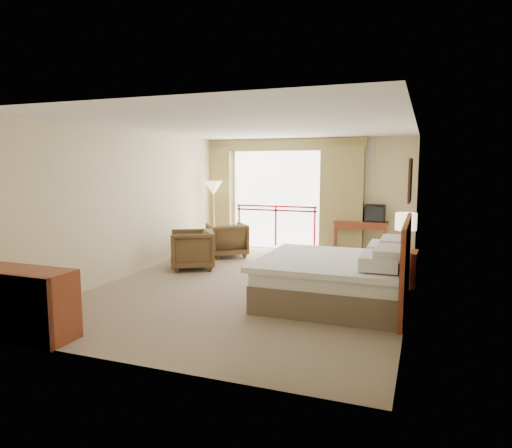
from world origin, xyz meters
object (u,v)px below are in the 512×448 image
at_px(armchair_far, 227,256).
at_px(desk, 362,228).
at_px(tv, 375,213).
at_px(floor_lamp, 213,191).
at_px(bed, 337,278).
at_px(table_lamp, 406,222).
at_px(armchair_near, 192,268).
at_px(nightstand, 404,268).
at_px(side_table, 197,246).
at_px(wastebasket, 334,253).
at_px(dresser, 24,304).

bearing_deg(armchair_far, desk, 166.55).
height_order(tv, armchair_far, tv).
bearing_deg(armchair_far, floor_lamp, -86.39).
height_order(bed, armchair_far, bed).
distance_m(table_lamp, floor_lamp, 5.01).
bearing_deg(armchair_far, tv, 163.47).
xyz_separation_m(bed, armchair_near, (-3.15, 1.27, -0.38)).
xyz_separation_m(nightstand, floor_lamp, (-4.59, 2.04, 1.14)).
height_order(armchair_far, side_table, side_table).
height_order(nightstand, table_lamp, table_lamp).
relative_size(desk, armchair_far, 1.43).
height_order(side_table, floor_lamp, floor_lamp).
height_order(nightstand, armchair_far, nightstand).
distance_m(side_table, floor_lamp, 1.93).
xyz_separation_m(bed, wastebasket, (-0.66, 3.23, -0.24)).
xyz_separation_m(armchair_near, side_table, (-0.21, 0.60, 0.35)).
height_order(bed, side_table, bed).
distance_m(nightstand, floor_lamp, 5.15).
relative_size(table_lamp, armchair_far, 0.75).
relative_size(armchair_far, side_table, 1.66).
relative_size(nightstand, wastebasket, 2.19).
bearing_deg(wastebasket, armchair_near, -141.80).
distance_m(nightstand, dresser, 5.82).
bearing_deg(armchair_near, armchair_far, 145.37).
height_order(desk, side_table, desk).
distance_m(desk, floor_lamp, 3.66).
bearing_deg(wastebasket, bed, -78.48).
bearing_deg(tv, desk, 152.93).
height_order(armchair_near, side_table, side_table).
bearing_deg(armchair_near, nightstand, 62.53).
relative_size(nightstand, table_lamp, 0.97).
distance_m(table_lamp, tv, 2.64).
bearing_deg(wastebasket, side_table, -153.38).
xyz_separation_m(nightstand, tv, (-0.77, 2.57, 0.67)).
relative_size(wastebasket, dresser, 0.22).
relative_size(table_lamp, tv, 1.43).
distance_m(tv, armchair_near, 4.33).
relative_size(bed, wastebasket, 7.65).
xyz_separation_m(wastebasket, armchair_near, (-2.49, -1.96, -0.14)).
xyz_separation_m(nightstand, dresser, (-4.13, -4.10, 0.11)).
xyz_separation_m(nightstand, armchair_near, (-4.04, -0.11, -0.30)).
height_order(bed, dresser, bed).
bearing_deg(tv, floor_lamp, 171.86).
relative_size(wastebasket, armchair_near, 0.33).
xyz_separation_m(armchair_far, armchair_near, (-0.14, -1.40, 0.00)).
bearing_deg(nightstand, floor_lamp, 158.65).
height_order(table_lamp, tv, table_lamp).
distance_m(bed, armchair_far, 4.04).
bearing_deg(table_lamp, wastebasket, 130.75).
bearing_deg(tv, armchair_near, -156.64).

